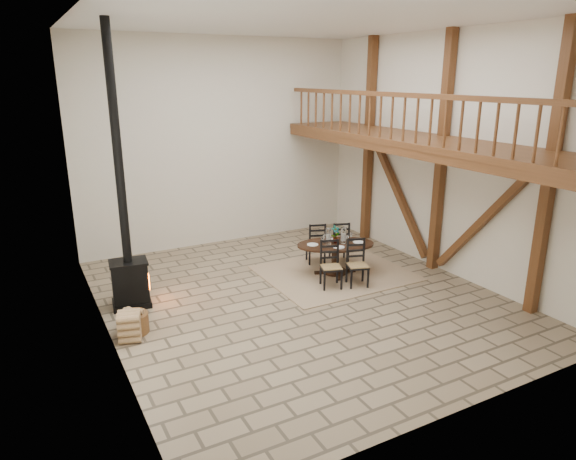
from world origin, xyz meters
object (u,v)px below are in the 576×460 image
dining_table (335,256)px  wood_stove (127,249)px  log_basket (133,322)px  log_stack (130,326)px

dining_table → wood_stove: 4.28m
wood_stove → log_basket: 1.43m
dining_table → wood_stove: wood_stove is taller
wood_stove → log_stack: size_ratio=10.35×
dining_table → log_basket: (-4.40, -0.62, -0.22)m
wood_stove → dining_table: bearing=0.8°
log_basket → dining_table: bearing=8.0°
log_stack → log_basket: bearing=66.9°
wood_stove → log_basket: size_ratio=9.84×
wood_stove → log_stack: wood_stove is taller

